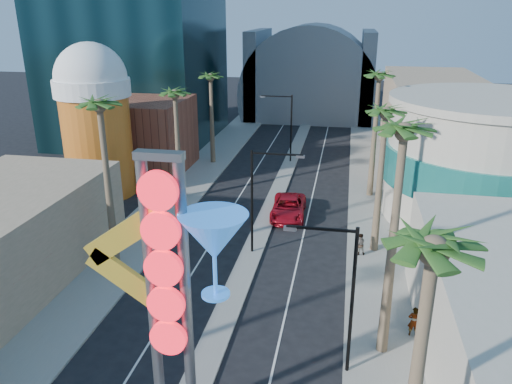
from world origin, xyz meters
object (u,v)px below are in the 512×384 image
at_px(red_pickup, 288,207).
at_px(pedestrian_a, 414,321).
at_px(pedestrian_b, 360,244).
at_px(neon_sign, 188,285).

xyz_separation_m(red_pickup, pedestrian_a, (8.93, -15.89, 0.19)).
bearing_deg(pedestrian_a, pedestrian_b, -73.09).
height_order(pedestrian_a, pedestrian_b, pedestrian_a).
bearing_deg(pedestrian_a, neon_sign, 40.97).
bearing_deg(pedestrian_a, red_pickup, -60.52).
bearing_deg(pedestrian_b, pedestrian_a, 94.77).
relative_size(neon_sign, pedestrian_a, 6.99).
height_order(neon_sign, red_pickup, neon_sign).
bearing_deg(neon_sign, red_pickup, 87.68).
bearing_deg(red_pickup, neon_sign, -94.87).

